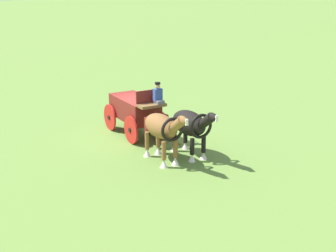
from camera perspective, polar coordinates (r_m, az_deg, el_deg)
ground_plane at (r=23.53m, az=-3.72°, el=-0.87°), size 220.00×220.00×0.00m
show_wagon at (r=23.06m, az=-3.59°, el=1.78°), size 5.78×1.74×2.72m
draft_horse_near at (r=20.31m, az=2.57°, el=0.14°), size 3.03×1.02×2.20m
draft_horse_off at (r=19.65m, az=-0.62°, el=-0.28°), size 3.04×0.97×2.26m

